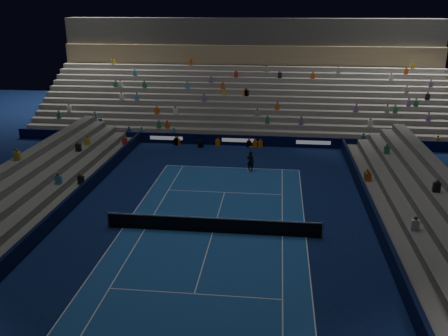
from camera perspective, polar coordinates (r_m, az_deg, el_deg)
ground at (r=28.82m, az=-1.35°, el=-7.65°), size 90.00×90.00×0.00m
court_surface at (r=28.82m, az=-1.35°, el=-7.64°), size 10.97×23.77×0.01m
sponsor_barrier_far at (r=45.87m, az=1.76°, el=3.30°), size 44.00×0.25×1.00m
sponsor_barrier_east at (r=29.03m, az=18.14°, el=-7.36°), size 0.25×37.00×1.00m
sponsor_barrier_west at (r=31.32m, az=-19.31°, el=-5.51°), size 0.25×37.00×1.00m
grandstand_main at (r=54.37m, az=2.63°, el=8.89°), size 44.00×15.20×11.20m
grandstand_east at (r=29.79m, az=24.80°, el=-6.66°), size 5.00×37.00×2.50m
grandstand_west at (r=32.79m, az=-24.89°, el=-4.35°), size 5.00×37.00×2.50m
tennis_net at (r=28.60m, az=-1.36°, el=-6.75°), size 12.90×0.10×1.10m
tennis_player at (r=38.77m, az=3.15°, el=0.80°), size 0.69×0.55×1.66m
broadcast_camera at (r=45.48m, az=-2.76°, el=2.92°), size 0.58×0.99×0.64m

